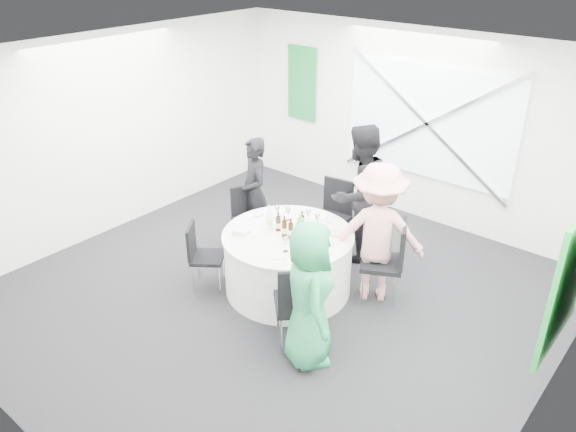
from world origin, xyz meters
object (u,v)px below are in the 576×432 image
Objects in this scene: chair_back_right at (390,256)px; chair_front_left at (201,252)px; chair_front_right at (299,300)px; chair_back_left at (247,213)px; person_man_back_left at (254,192)px; banquet_table at (288,262)px; person_woman_pink at (377,233)px; green_water_bottle at (300,228)px; clear_water_bottle at (269,220)px; person_man_back at (359,194)px; person_woman_green at (309,295)px; chair_back at (334,210)px.

chair_back_right is 1.22× the size of chair_front_left.
chair_front_right reaches higher than chair_back_right.
person_man_back_left reaches higher than chair_back_left.
banquet_table is 0.92× the size of person_woman_pink.
chair_front_right is 3.29× the size of green_water_bottle.
person_woman_pink is 5.62× the size of clear_water_bottle.
chair_back_left is 0.47× the size of person_man_back.
person_man_back is 1.18× the size of person_woman_green.
person_man_back reaches higher than chair_back_left.
chair_back_right is at bearing -33.84° from chair_back.
chair_back_left is at bearing 157.53° from banquet_table.
banquet_table is 1.31m from person_man_back_left.
person_man_back_left is 0.90× the size of person_woman_pink.
chair_front_left is at bearing 2.37° from person_woman_pink.
chair_back_right is 1.47m from clear_water_bottle.
chair_back_left is 1.12m from chair_front_left.
chair_back_left is at bearing 161.13° from green_water_bottle.
person_man_back_left reaches higher than chair_front_left.
green_water_bottle is at bearing 4.48° from person_woman_pink.
chair_front_left is at bearing -147.10° from green_water_bottle.
chair_back_right is 3.40× the size of clear_water_bottle.
chair_front_right reaches higher than banquet_table.
person_woman_green reaches higher than chair_back_left.
chair_back_right is 2.25m from chair_front_left.
person_man_back_left reaches higher than chair_back_right.
person_man_back is 5.87× the size of green_water_bottle.
person_woman_green is at bearing 117.47° from chair_front_right.
person_woman_green is (0.08, -1.38, -0.07)m from person_woman_pink.
person_woman_green reaches higher than green_water_bottle.
chair_front_left is at bearing -20.34° from person_man_back.
clear_water_bottle reaches higher than chair_front_right.
person_woman_pink is at bearing 27.22° from person_man_back_left.
chair_back reaches higher than chair_back_left.
green_water_bottle is at bearing -97.43° from chair_front_right.
person_woman_pink reaches higher than chair_back_left.
chair_front_left is (-1.90, -1.20, -0.12)m from chair_back_right.
person_woman_green is (1.80, -0.20, 0.29)m from chair_front_left.
person_woman_pink is at bearing -64.80° from chair_back_left.
chair_front_right reaches higher than chair_front_left.
banquet_table is at bearing -90.00° from chair_front_right.
person_man_back_left is at bearing -33.65° from person_woman_pink.
green_water_bottle is (-0.89, -0.55, 0.28)m from chair_back_right.
chair_front_left is 2.78× the size of clear_water_bottle.
chair_back is (-0.16, 1.16, 0.20)m from banquet_table.
chair_back is 1.23m from person_woman_pink.
person_man_back_left is 0.83× the size of person_man_back.
chair_back is at bearing 106.15° from green_water_bottle.
person_woman_pink is (1.97, -0.05, 0.08)m from person_man_back_left.
banquet_table is 1.57× the size of chair_back.
chair_front_right is at bearing -35.28° from clear_water_bottle.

